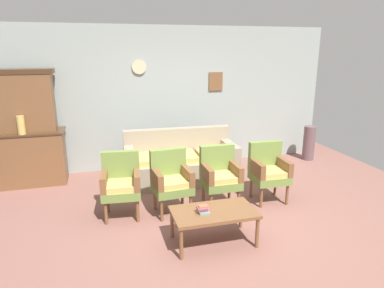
% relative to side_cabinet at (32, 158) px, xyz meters
% --- Properties ---
extents(ground_plane, '(7.68, 7.68, 0.00)m').
position_rel_side_cabinet_xyz_m(ground_plane, '(2.54, -2.25, -0.47)').
color(ground_plane, '#84564C').
extents(wall_back_with_decor, '(6.40, 0.09, 2.70)m').
position_rel_side_cabinet_xyz_m(wall_back_with_decor, '(2.55, 0.38, 0.89)').
color(wall_back_with_decor, '#939E99').
rests_on(wall_back_with_decor, ground).
extents(side_cabinet, '(1.16, 0.55, 0.93)m').
position_rel_side_cabinet_xyz_m(side_cabinet, '(0.00, 0.00, 0.00)').
color(side_cabinet, brown).
rests_on(side_cabinet, ground).
extents(cabinet_upper_hutch, '(0.99, 0.38, 1.03)m').
position_rel_side_cabinet_xyz_m(cabinet_upper_hutch, '(0.00, 0.08, 0.98)').
color(cabinet_upper_hutch, brown).
rests_on(cabinet_upper_hutch, side_cabinet).
extents(vase_on_cabinet, '(0.12, 0.12, 0.30)m').
position_rel_side_cabinet_xyz_m(vase_on_cabinet, '(-0.06, -0.18, 0.62)').
color(vase_on_cabinet, '#D3B25B').
rests_on(vase_on_cabinet, side_cabinet).
extents(floral_couch, '(1.96, 0.87, 0.90)m').
position_rel_side_cabinet_xyz_m(floral_couch, '(2.50, -0.57, -0.14)').
color(floral_couch, gray).
rests_on(floral_couch, ground).
extents(armchair_near_cabinet, '(0.57, 0.54, 0.90)m').
position_rel_side_cabinet_xyz_m(armchair_near_cabinet, '(1.40, -1.62, 0.03)').
color(armchair_near_cabinet, olive).
rests_on(armchair_near_cabinet, ground).
extents(armchair_row_middle, '(0.56, 0.53, 0.90)m').
position_rel_side_cabinet_xyz_m(armchair_row_middle, '(2.09, -1.70, 0.03)').
color(armchair_row_middle, olive).
rests_on(armchair_row_middle, ground).
extents(armchair_near_couch_end, '(0.52, 0.50, 0.90)m').
position_rel_side_cabinet_xyz_m(armchair_near_couch_end, '(2.82, -1.70, 0.03)').
color(armchair_near_couch_end, olive).
rests_on(armchair_near_couch_end, ground).
extents(armchair_by_doorway, '(0.54, 0.51, 0.90)m').
position_rel_side_cabinet_xyz_m(armchair_by_doorway, '(3.61, -1.70, 0.03)').
color(armchair_by_doorway, olive).
rests_on(armchair_by_doorway, ground).
extents(coffee_table, '(1.00, 0.56, 0.42)m').
position_rel_side_cabinet_xyz_m(coffee_table, '(2.41, -2.64, -0.09)').
color(coffee_table, brown).
rests_on(coffee_table, ground).
extents(book_stack_on_table, '(0.14, 0.11, 0.09)m').
position_rel_side_cabinet_xyz_m(book_stack_on_table, '(2.26, -2.66, -0.00)').
color(book_stack_on_table, '#6CA492').
rests_on(book_stack_on_table, coffee_table).
extents(floor_vase_by_wall, '(0.24, 0.24, 0.72)m').
position_rel_side_cabinet_xyz_m(floor_vase_by_wall, '(5.39, -0.10, -0.11)').
color(floor_vase_by_wall, '#654B4F').
rests_on(floor_vase_by_wall, ground).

